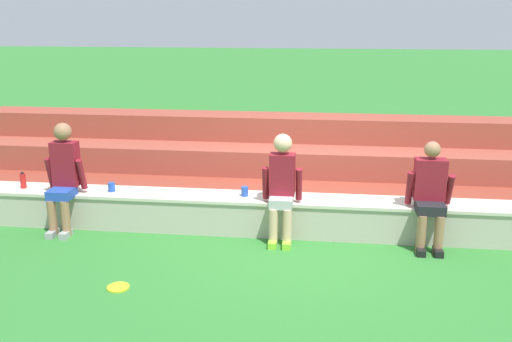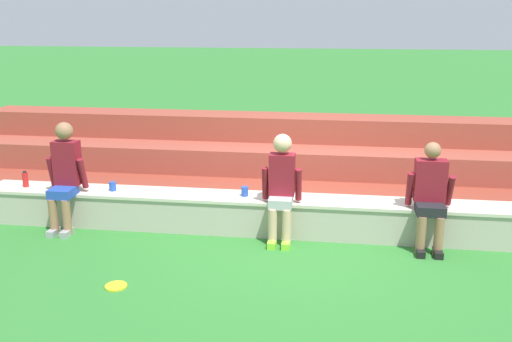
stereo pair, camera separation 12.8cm
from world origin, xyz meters
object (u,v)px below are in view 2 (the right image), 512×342
person_left_of_center (281,185)px  frisbee (116,286)px  person_far_left (65,173)px  water_bottle_mid_right (25,179)px  person_center (430,194)px  plastic_cup_middle (245,191)px  plastic_cup_right_end (113,186)px

person_left_of_center → frisbee: 2.30m
person_far_left → frisbee: 2.12m
person_left_of_center → water_bottle_mid_right: person_left_of_center is taller
person_far_left → water_bottle_mid_right: 0.74m
person_far_left → person_center: size_ratio=1.09×
person_left_of_center → plastic_cup_middle: 0.59m
plastic_cup_middle → frisbee: (-1.09, -1.77, -0.53)m
person_center → water_bottle_mid_right: person_center is taller
person_far_left → person_center: 4.62m
person_left_of_center → person_far_left: bearing=179.4°
person_center → plastic_cup_middle: bearing=173.9°
person_far_left → person_center: (4.62, -0.01, -0.07)m
person_center → plastic_cup_right_end: person_center is taller
person_center → plastic_cup_right_end: size_ratio=10.86×
person_left_of_center → frisbee: size_ratio=5.85×
person_center → frisbee: (-3.37, -1.52, -0.68)m
person_center → water_bottle_mid_right: (-5.31, 0.22, -0.11)m
person_left_of_center → plastic_cup_middle: person_left_of_center is taller
person_far_left → frisbee: bearing=-50.8°
plastic_cup_middle → frisbee: bearing=-121.6°
person_left_of_center → plastic_cup_middle: (-0.50, 0.26, -0.18)m
water_bottle_mid_right → frisbee: (1.94, -1.75, -0.58)m
person_far_left → plastic_cup_middle: bearing=5.6°
person_far_left → plastic_cup_middle: (2.34, 0.23, -0.21)m
plastic_cup_middle → water_bottle_mid_right: bearing=-179.6°
person_left_of_center → person_center: person_left_of_center is taller
plastic_cup_middle → plastic_cup_right_end: size_ratio=1.05×
water_bottle_mid_right → plastic_cup_right_end: size_ratio=1.84×
plastic_cup_right_end → frisbee: (0.70, -1.75, -0.53)m
person_left_of_center → person_center: bearing=0.4°
water_bottle_mid_right → frisbee: bearing=-41.9°
person_center → plastic_cup_middle: size_ratio=10.36×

